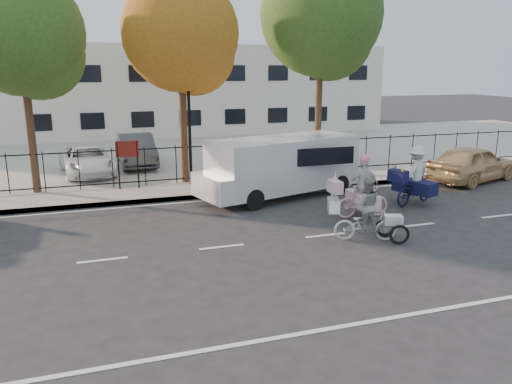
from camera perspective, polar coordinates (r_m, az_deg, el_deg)
name	(u,v)px	position (r m, az deg, el deg)	size (l,w,h in m)	color
ground	(222,247)	(13.19, -3.93, -6.29)	(120.00, 120.00, 0.00)	#333334
road_markings	(222,247)	(13.19, -3.93, -6.27)	(60.00, 9.52, 0.01)	silver
curb	(187,198)	(17.89, -7.91, -0.65)	(60.00, 0.10, 0.15)	#A8A399
sidewalk	(182,191)	(18.90, -8.48, 0.12)	(60.00, 2.20, 0.15)	#A8A399
parking_lot	(153,153)	(27.54, -11.64, 4.38)	(60.00, 15.60, 0.15)	#A8A399
iron_fence	(176,164)	(19.78, -9.11, 3.18)	(58.00, 0.06, 1.50)	black
building	(135,90)	(37.16, -13.71, 11.26)	(34.00, 10.00, 6.00)	silver
lamppost	(189,107)	(19.18, -7.68, 9.56)	(0.36, 0.36, 4.33)	black
street_sign	(128,155)	(19.11, -14.47, 4.10)	(0.85, 0.06, 1.80)	black
zebra_trike	(366,216)	(13.79, 12.46, -2.72)	(2.03, 1.33, 1.75)	silver
unicorn_bike	(362,195)	(15.82, 12.00, -0.28)	(2.00, 1.40, 2.01)	beige
bull_bike	(415,181)	(17.85, 17.67, 1.18)	(2.22, 1.58, 2.01)	black
white_van	(281,164)	(18.00, 2.86, 3.17)	(6.45, 3.51, 2.14)	white
gold_sedan	(472,163)	(22.26, 23.45, 3.02)	(1.79, 4.45, 1.52)	tan
lot_car_b	(87,160)	(22.39, -18.75, 3.46)	(1.96, 4.26, 1.18)	white
lot_car_c	(137,150)	(23.79, -13.49, 4.71)	(1.52, 4.35, 1.43)	#45474C
lot_car_d	(325,145)	(24.98, 7.89, 5.33)	(1.62, 4.04, 1.38)	#96979D
tree_west	(25,39)	(19.49, -24.86, 15.56)	(4.29, 4.29, 7.87)	#442D1D
tree_mid	(184,39)	(19.70, -8.21, 16.89)	(4.36, 4.36, 7.99)	#442D1D
tree_east	(324,21)	(21.77, 7.74, 18.78)	(4.99, 4.99, 9.15)	#442D1D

